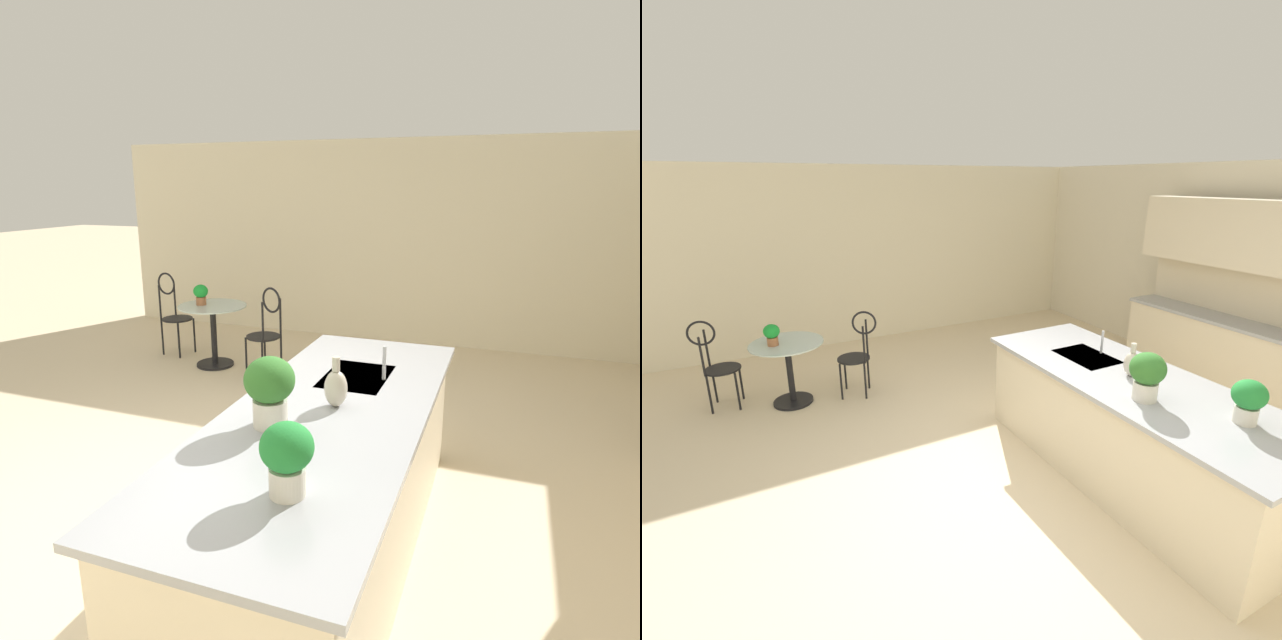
% 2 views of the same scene
% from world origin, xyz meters
% --- Properties ---
extents(ground_plane, '(40.00, 40.00, 0.00)m').
position_xyz_m(ground_plane, '(0.00, 0.00, 0.00)').
color(ground_plane, beige).
extents(wall_left_window, '(0.12, 7.80, 2.70)m').
position_xyz_m(wall_left_window, '(-4.26, 0.00, 1.35)').
color(wall_left_window, beige).
rests_on(wall_left_window, ground).
extents(kitchen_island, '(2.80, 1.06, 0.92)m').
position_xyz_m(kitchen_island, '(0.30, 0.85, 0.46)').
color(kitchen_island, beige).
rests_on(kitchen_island, ground).
extents(bistro_table, '(0.80, 0.80, 0.74)m').
position_xyz_m(bistro_table, '(-2.44, -1.53, 0.45)').
color(bistro_table, black).
rests_on(bistro_table, ground).
extents(chair_near_window, '(0.50, 0.52, 1.04)m').
position_xyz_m(chair_near_window, '(-2.30, -0.77, 0.57)').
color(chair_near_window, black).
rests_on(chair_near_window, ground).
extents(chair_by_island, '(0.44, 0.51, 1.04)m').
position_xyz_m(chair_by_island, '(-2.70, -2.27, 0.57)').
color(chair_by_island, black).
rests_on(chair_by_island, ground).
extents(sink_faucet, '(0.02, 0.02, 0.22)m').
position_xyz_m(sink_faucet, '(-0.25, 1.03, 1.03)').
color(sink_faucet, '#B2B5BA').
rests_on(sink_faucet, kitchen_island).
extents(potted_plant_on_table, '(0.17, 0.17, 0.24)m').
position_xyz_m(potted_plant_on_table, '(-2.42, -1.67, 0.88)').
color(potted_plant_on_table, '#9E603D').
rests_on(potted_plant_on_table, bistro_table).
extents(potted_plant_counter_near, '(0.26, 0.26, 0.37)m').
position_xyz_m(potted_plant_counter_near, '(0.60, 0.64, 1.13)').
color(potted_plant_counter_near, beige).
rests_on(potted_plant_counter_near, kitchen_island).
extents(potted_plant_counter_far, '(0.22, 0.22, 0.31)m').
position_xyz_m(potted_plant_counter_far, '(1.15, 0.97, 1.10)').
color(potted_plant_counter_far, beige).
rests_on(potted_plant_counter_far, kitchen_island).
extents(vase_on_counter, '(0.13, 0.13, 0.29)m').
position_xyz_m(vase_on_counter, '(0.25, 0.87, 1.03)').
color(vase_on_counter, '#BCB29E').
rests_on(vase_on_counter, kitchen_island).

